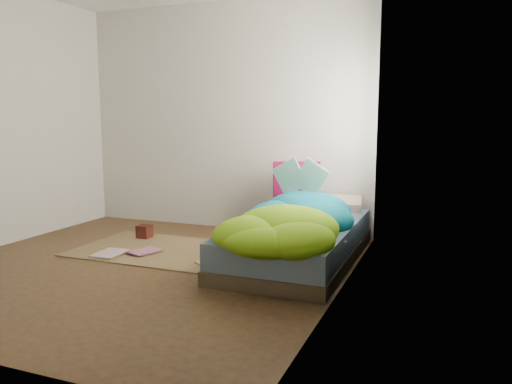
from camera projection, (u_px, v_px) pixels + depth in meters
ground at (140, 267)px, 4.36m from camera, size 3.50×3.50×0.00m
room_walls at (135, 77)px, 4.12m from camera, size 3.54×3.54×2.62m
bed at (298, 242)px, 4.55m from camera, size 1.00×2.00×0.34m
duvet at (291, 209)px, 4.30m from camera, size 0.96×1.84×0.34m
rug at (160, 250)px, 4.92m from camera, size 1.60×1.10×0.01m
pillow_floral at (336, 204)px, 5.21m from camera, size 0.56×0.39×0.12m
pillow_magenta at (297, 186)px, 5.23m from camera, size 0.51×0.32×0.49m
open_book at (300, 167)px, 4.79m from camera, size 0.48×0.15×0.28m
wooden_box at (144, 231)px, 5.38m from camera, size 0.14×0.14×0.13m
floor_book_a at (99, 253)px, 4.73m from camera, size 0.26×0.34×0.02m
floor_book_b at (138, 250)px, 4.83m from camera, size 0.30×0.34×0.03m
floor_book_c at (201, 266)px, 4.31m from camera, size 0.34×0.32×0.02m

